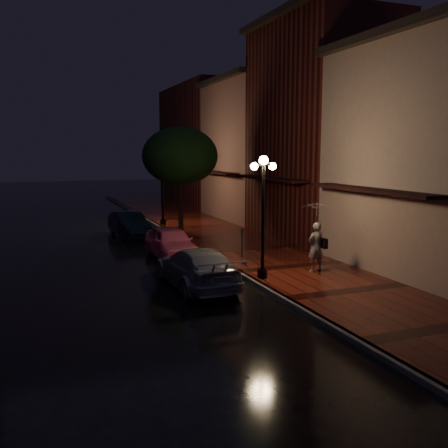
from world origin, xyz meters
name	(u,v)px	position (x,y,z in m)	size (l,w,h in m)	color
ground	(206,256)	(0.00, 0.00, 0.00)	(120.00, 120.00, 0.00)	black
sidewalk	(252,250)	(2.25, 0.00, 0.07)	(4.50, 60.00, 0.15)	#47130C
curb	(206,254)	(0.00, 0.00, 0.07)	(0.25, 60.00, 0.15)	#595451
storefront_near	(436,161)	(7.00, -6.00, 4.25)	(5.00, 8.00, 8.50)	gray
storefront_mid	(321,134)	(7.00, 2.00, 5.50)	(5.00, 8.00, 11.00)	#511914
storefront_far	(255,153)	(7.00, 10.00, 4.50)	(5.00, 8.00, 9.00)	#8C5951
storefront_extra	(206,146)	(7.00, 20.00, 5.00)	(5.00, 12.00, 10.00)	#511914
streetlamp_near	(263,210)	(0.35, -5.00, 2.60)	(0.96, 0.36, 4.31)	black
streetlamp_far	(163,184)	(0.35, 9.00, 2.60)	(0.96, 0.36, 4.31)	black
street_tree	(180,158)	(0.61, 5.99, 4.24)	(4.16, 4.16, 5.80)	black
pink_car	(171,242)	(-1.58, 0.09, 0.69)	(1.63, 4.05, 1.38)	#EB6083
navy_car	(129,224)	(-2.22, 6.36, 0.67)	(1.42, 4.06, 1.34)	black
silver_car	(196,267)	(-2.01, -4.71, 0.68)	(1.90, 4.67, 1.36)	#93939A
woman_with_umbrella	(316,226)	(2.63, -4.83, 1.87)	(1.08, 1.10, 2.61)	silver
parking_meter	(242,240)	(1.00, -1.68, 0.91)	(0.13, 0.11, 1.25)	black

